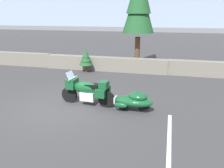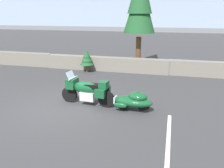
% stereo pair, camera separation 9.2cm
% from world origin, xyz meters
% --- Properties ---
extents(ground_plane, '(80.00, 80.00, 0.00)m').
position_xyz_m(ground_plane, '(0.00, 0.00, 0.00)').
color(ground_plane, '#38383A').
extents(stone_guard_wall, '(24.00, 0.62, 0.93)m').
position_xyz_m(stone_guard_wall, '(0.24, 6.43, 0.45)').
color(stone_guard_wall, slate).
rests_on(stone_guard_wall, ground).
extents(distant_ridgeline, '(240.00, 80.00, 16.00)m').
position_xyz_m(distant_ridgeline, '(0.00, 96.41, 8.00)').
color(distant_ridgeline, '#8C9EB7').
rests_on(distant_ridgeline, ground).
extents(touring_motorcycle, '(2.31, 0.86, 1.33)m').
position_xyz_m(touring_motorcycle, '(0.90, 0.58, 0.62)').
color(touring_motorcycle, black).
rests_on(touring_motorcycle, ground).
extents(car_shaped_trailer, '(2.22, 0.85, 0.76)m').
position_xyz_m(car_shaped_trailer, '(2.83, 0.41, 0.41)').
color(car_shaped_trailer, black).
rests_on(car_shaped_trailer, ground).
extents(pine_sapling_near, '(0.86, 0.86, 1.44)m').
position_xyz_m(pine_sapling_near, '(-1.05, 5.75, 0.90)').
color(pine_sapling_near, brown).
rests_on(pine_sapling_near, ground).
extents(parking_stripe_marker, '(0.12, 3.60, 0.01)m').
position_xyz_m(parking_stripe_marker, '(4.21, -1.50, 0.00)').
color(parking_stripe_marker, silver).
rests_on(parking_stripe_marker, ground).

